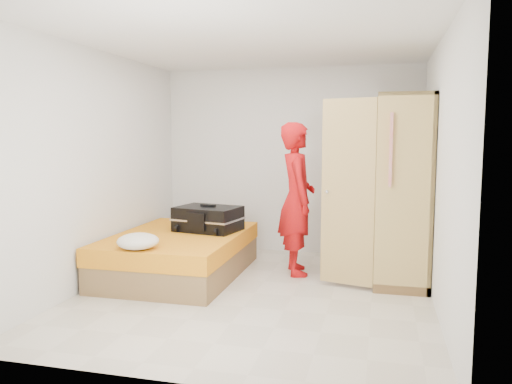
% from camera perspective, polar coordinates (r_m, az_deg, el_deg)
% --- Properties ---
extents(room, '(4.00, 4.02, 2.60)m').
position_cam_1_polar(room, '(5.13, -0.12, 2.46)').
color(room, beige).
rests_on(room, ground).
extents(bed, '(1.42, 2.02, 0.50)m').
position_cam_1_polar(bed, '(6.07, -8.74, -7.03)').
color(bed, brown).
rests_on(bed, ground).
extents(wardrobe, '(1.16, 1.20, 2.10)m').
position_cam_1_polar(wardrobe, '(5.87, 15.91, -0.25)').
color(wardrobe, '#E2C76E').
rests_on(wardrobe, ground).
extents(person, '(0.63, 0.77, 1.82)m').
position_cam_1_polar(person, '(5.98, 4.69, -0.77)').
color(person, red).
rests_on(person, ground).
extents(suitcase, '(0.85, 0.69, 0.32)m').
position_cam_1_polar(suitcase, '(6.14, -5.51, -3.06)').
color(suitcase, black).
rests_on(suitcase, bed).
extents(round_cushion, '(0.43, 0.43, 0.16)m').
position_cam_1_polar(round_cushion, '(5.28, -13.33, -5.49)').
color(round_cushion, white).
rests_on(round_cushion, bed).
extents(pillow, '(0.59, 0.30, 0.11)m').
position_cam_1_polar(pillow, '(6.81, -6.57, -2.93)').
color(pillow, white).
rests_on(pillow, bed).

